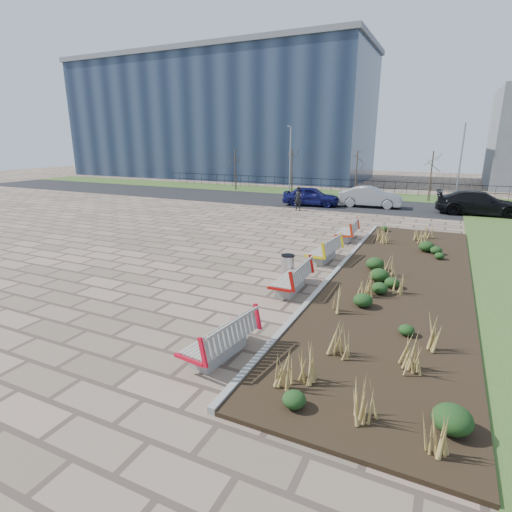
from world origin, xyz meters
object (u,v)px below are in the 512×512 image
at_px(litter_bin, 288,268).
at_px(bench_c, 323,249).
at_px(lamp_east, 460,164).
at_px(pedestrian, 298,199).
at_px(car_silver, 370,197).
at_px(lamp_west, 290,161).
at_px(bench_a, 219,337).
at_px(bench_d, 346,230).
at_px(bench_b, 290,277).
at_px(car_black, 479,203).
at_px(car_blue, 311,196).

bearing_deg(litter_bin, bench_c, 80.15).
bearing_deg(lamp_east, pedestrian, -140.59).
bearing_deg(car_silver, bench_c, 179.13).
height_order(bench_c, lamp_west, lamp_west).
xyz_separation_m(bench_a, bench_d, (0.00, 12.55, 0.00)).
height_order(bench_a, bench_c, same).
relative_size(bench_c, lamp_east, 0.35).
distance_m(litter_bin, lamp_east, 23.28).
bearing_deg(bench_b, lamp_east, 76.74).
bearing_deg(lamp_west, car_silver, -29.43).
xyz_separation_m(pedestrian, lamp_east, (10.16, 8.34, 2.20)).
xyz_separation_m(car_black, lamp_west, (-15.38, 4.84, 2.24)).
height_order(bench_a, lamp_east, lamp_east).
xyz_separation_m(car_silver, car_black, (7.15, -0.20, 0.03)).
relative_size(bench_b, car_silver, 0.46).
bearing_deg(pedestrian, bench_c, -55.12).
height_order(pedestrian, car_black, pedestrian).
height_order(litter_bin, lamp_east, lamp_east).
height_order(car_silver, car_black, car_black).
bearing_deg(car_black, pedestrian, 104.37).
bearing_deg(bench_a, car_silver, 99.27).
xyz_separation_m(litter_bin, lamp_east, (5.49, 22.48, 2.59)).
bearing_deg(bench_a, litter_bin, 102.34).
bearing_deg(bench_d, car_silver, 91.27).
bearing_deg(bench_a, bench_c, 97.39).
distance_m(bench_d, car_black, 12.50).
bearing_deg(lamp_west, car_black, -17.48).
bearing_deg(bench_b, car_silver, 91.09).
bearing_deg(litter_bin, car_silver, 90.90).
xyz_separation_m(litter_bin, car_black, (6.87, 17.63, 0.35)).
bearing_deg(litter_bin, car_black, 68.72).
relative_size(car_blue, car_black, 0.78).
relative_size(pedestrian, car_black, 0.31).
bearing_deg(lamp_east, bench_d, -107.78).
height_order(bench_c, car_silver, car_silver).
height_order(pedestrian, lamp_west, lamp_west).
distance_m(bench_c, car_silver, 15.03).
relative_size(pedestrian, lamp_west, 0.28).
xyz_separation_m(bench_c, litter_bin, (-0.49, -2.83, -0.05)).
bearing_deg(car_silver, lamp_west, 56.76).
distance_m(car_silver, lamp_west, 9.72).
distance_m(bench_a, litter_bin, 5.69).
relative_size(bench_b, car_blue, 0.50).
xyz_separation_m(bench_c, lamp_west, (-9.00, 19.65, 2.54)).
xyz_separation_m(pedestrian, car_silver, (4.38, 3.70, -0.07)).
height_order(bench_b, litter_bin, bench_b).
height_order(litter_bin, car_blue, car_blue).
height_order(bench_a, bench_b, same).
xyz_separation_m(pedestrian, car_black, (11.53, 3.50, -0.04)).
height_order(bench_c, pedestrian, pedestrian).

